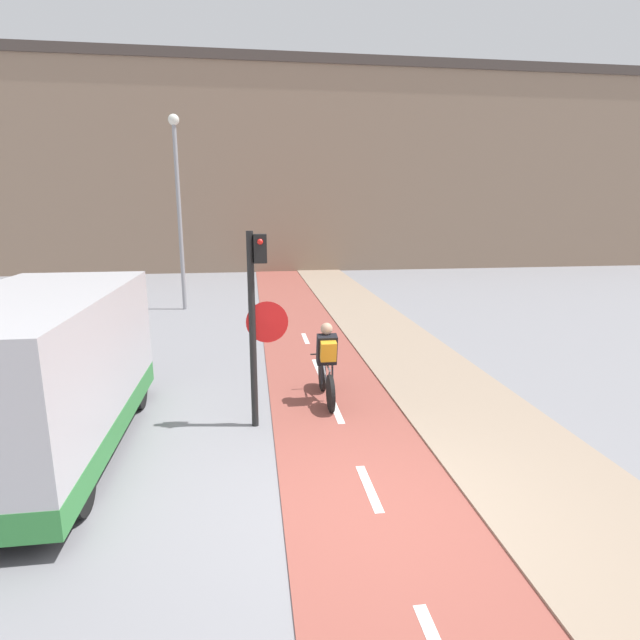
# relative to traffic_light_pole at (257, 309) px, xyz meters

# --- Properties ---
(ground_plane) EXTENTS (120.00, 120.00, 0.00)m
(ground_plane) POSITION_rel_traffic_light_pole_xyz_m (1.34, -2.64, -1.97)
(ground_plane) COLOR gray
(bike_lane) EXTENTS (2.28, 60.00, 0.02)m
(bike_lane) POSITION_rel_traffic_light_pole_xyz_m (1.34, -2.63, -1.96)
(bike_lane) COLOR brown
(bike_lane) RESTS_ON ground_plane
(sidewalk_strip) EXTENTS (2.40, 60.00, 0.05)m
(sidewalk_strip) POSITION_rel_traffic_light_pole_xyz_m (3.68, -2.64, -1.95)
(sidewalk_strip) COLOR gray
(sidewalk_strip) RESTS_ON ground_plane
(building_row_background) EXTENTS (60.00, 5.20, 11.27)m
(building_row_background) POSITION_rel_traffic_light_pole_xyz_m (1.34, 22.51, 3.67)
(building_row_background) COLOR #89705B
(building_row_background) RESTS_ON ground_plane
(traffic_light_pole) EXTENTS (0.67, 0.25, 3.19)m
(traffic_light_pole) POSITION_rel_traffic_light_pole_xyz_m (0.00, 0.00, 0.00)
(traffic_light_pole) COLOR black
(traffic_light_pole) RESTS_ON ground_plane
(street_lamp_far) EXTENTS (0.36, 0.36, 6.49)m
(street_lamp_far) POSITION_rel_traffic_light_pole_xyz_m (-2.43, 10.04, 2.02)
(street_lamp_far) COLOR gray
(street_lamp_far) RESTS_ON ground_plane
(cyclist_near) EXTENTS (0.46, 1.72, 1.50)m
(cyclist_near) POSITION_rel_traffic_light_pole_xyz_m (1.25, 0.88, -1.26)
(cyclist_near) COLOR black
(cyclist_near) RESTS_ON ground_plane
(van) EXTENTS (2.16, 4.93, 2.37)m
(van) POSITION_rel_traffic_light_pole_xyz_m (-3.11, -0.57, -0.80)
(van) COLOR #B7B7BC
(van) RESTS_ON ground_plane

